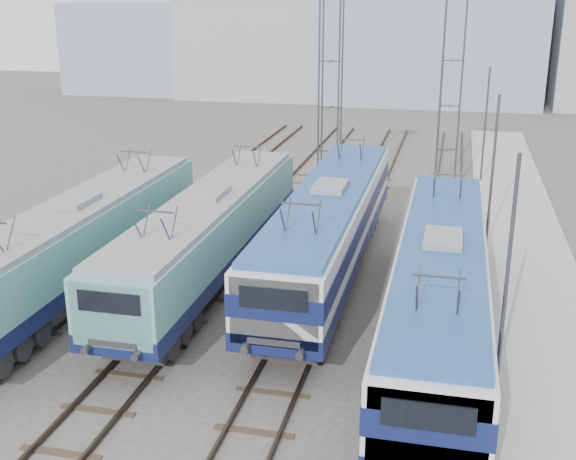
{
  "coord_description": "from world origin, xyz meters",
  "views": [
    {
      "loc": [
        6.86,
        -17.8,
        11.05
      ],
      "look_at": [
        1.09,
        7.0,
        2.67
      ],
      "focal_mm": 45.0,
      "sensor_mm": 36.0,
      "label": 1
    }
  ],
  "objects_px": {
    "catenary_tower_east": "(452,76)",
    "mast_front": "(507,275)",
    "locomotive_far_right": "(440,283)",
    "mast_rear": "(485,128)",
    "locomotive_far_left": "(77,240)",
    "locomotive_center_left": "(209,231)",
    "locomotive_center_right": "(329,224)",
    "catenary_tower_west": "(331,77)",
    "mast_mid": "(492,175)"
  },
  "relations": [
    {
      "from": "locomotive_center_left",
      "to": "locomotive_center_right",
      "type": "relative_size",
      "value": 0.95
    },
    {
      "from": "locomotive_center_right",
      "to": "locomotive_far_right",
      "type": "distance_m",
      "value": 6.84
    },
    {
      "from": "catenary_tower_west",
      "to": "mast_front",
      "type": "height_order",
      "value": "catenary_tower_west"
    },
    {
      "from": "mast_rear",
      "to": "locomotive_center_left",
      "type": "bearing_deg",
      "value": -120.59
    },
    {
      "from": "mast_front",
      "to": "mast_rear",
      "type": "distance_m",
      "value": 24.0
    },
    {
      "from": "locomotive_center_left",
      "to": "locomotive_far_right",
      "type": "xyz_separation_m",
      "value": [
        9.0,
        -3.66,
        0.09
      ]
    },
    {
      "from": "mast_front",
      "to": "mast_mid",
      "type": "height_order",
      "value": "same"
    },
    {
      "from": "locomotive_far_left",
      "to": "locomotive_center_left",
      "type": "bearing_deg",
      "value": 26.09
    },
    {
      "from": "catenary_tower_east",
      "to": "mast_mid",
      "type": "height_order",
      "value": "catenary_tower_east"
    },
    {
      "from": "locomotive_center_right",
      "to": "mast_mid",
      "type": "height_order",
      "value": "mast_mid"
    },
    {
      "from": "locomotive_far_right",
      "to": "mast_rear",
      "type": "distance_m",
      "value": 22.13
    },
    {
      "from": "mast_mid",
      "to": "mast_rear",
      "type": "bearing_deg",
      "value": 90.0
    },
    {
      "from": "locomotive_center_right",
      "to": "locomotive_center_left",
      "type": "bearing_deg",
      "value": -161.74
    },
    {
      "from": "catenary_tower_west",
      "to": "mast_front",
      "type": "distance_m",
      "value": 22.0
    },
    {
      "from": "mast_front",
      "to": "mast_mid",
      "type": "xyz_separation_m",
      "value": [
        0.0,
        12.0,
        0.0
      ]
    },
    {
      "from": "mast_front",
      "to": "locomotive_far_right",
      "type": "bearing_deg",
      "value": 132.98
    },
    {
      "from": "mast_mid",
      "to": "locomotive_center_right",
      "type": "bearing_deg",
      "value": -142.52
    },
    {
      "from": "catenary_tower_west",
      "to": "mast_mid",
      "type": "bearing_deg",
      "value": -42.93
    },
    {
      "from": "locomotive_center_left",
      "to": "mast_rear",
      "type": "distance_m",
      "value": 21.36
    },
    {
      "from": "locomotive_far_left",
      "to": "mast_rear",
      "type": "xyz_separation_m",
      "value": [
        15.35,
        20.56,
        1.32
      ]
    },
    {
      "from": "locomotive_center_left",
      "to": "catenary_tower_west",
      "type": "distance_m",
      "value": 15.2
    },
    {
      "from": "locomotive_far_right",
      "to": "mast_rear",
      "type": "relative_size",
      "value": 2.53
    },
    {
      "from": "locomotive_center_left",
      "to": "locomotive_far_right",
      "type": "height_order",
      "value": "locomotive_far_right"
    },
    {
      "from": "locomotive_center_right",
      "to": "mast_rear",
      "type": "distance_m",
      "value": 18.06
    },
    {
      "from": "locomotive_far_left",
      "to": "locomotive_far_right",
      "type": "bearing_deg",
      "value": -6.16
    },
    {
      "from": "locomotive_far_right",
      "to": "mast_mid",
      "type": "bearing_deg",
      "value": 79.53
    },
    {
      "from": "locomotive_far_left",
      "to": "locomotive_far_right",
      "type": "distance_m",
      "value": 13.58
    },
    {
      "from": "locomotive_far_left",
      "to": "locomotive_far_right",
      "type": "height_order",
      "value": "locomotive_far_right"
    },
    {
      "from": "locomotive_center_right",
      "to": "mast_rear",
      "type": "bearing_deg",
      "value": 69.37
    },
    {
      "from": "locomotive_center_right",
      "to": "mast_mid",
      "type": "relative_size",
      "value": 2.61
    },
    {
      "from": "locomotive_far_right",
      "to": "mast_front",
      "type": "relative_size",
      "value": 2.53
    },
    {
      "from": "locomotive_far_left",
      "to": "catenary_tower_east",
      "type": "relative_size",
      "value": 1.45
    },
    {
      "from": "locomotive_center_right",
      "to": "catenary_tower_east",
      "type": "height_order",
      "value": "catenary_tower_east"
    },
    {
      "from": "mast_rear",
      "to": "locomotive_far_right",
      "type": "bearing_deg",
      "value": -94.8
    },
    {
      "from": "locomotive_far_left",
      "to": "mast_mid",
      "type": "relative_size",
      "value": 2.49
    },
    {
      "from": "mast_front",
      "to": "locomotive_center_left",
      "type": "bearing_deg",
      "value": 152.51
    },
    {
      "from": "catenary_tower_east",
      "to": "mast_front",
      "type": "xyz_separation_m",
      "value": [
        2.1,
        -22.0,
        -3.14
      ]
    },
    {
      "from": "catenary_tower_east",
      "to": "mast_mid",
      "type": "bearing_deg",
      "value": -78.14
    },
    {
      "from": "mast_rear",
      "to": "catenary_tower_west",
      "type": "bearing_deg",
      "value": -155.06
    },
    {
      "from": "locomotive_center_left",
      "to": "mast_mid",
      "type": "xyz_separation_m",
      "value": [
        10.85,
        6.35,
        1.32
      ]
    },
    {
      "from": "locomotive_center_left",
      "to": "catenary_tower_east",
      "type": "distance_m",
      "value": 19.08
    },
    {
      "from": "catenary_tower_west",
      "to": "mast_rear",
      "type": "height_order",
      "value": "catenary_tower_west"
    },
    {
      "from": "mast_rear",
      "to": "mast_front",
      "type": "bearing_deg",
      "value": -90.0
    },
    {
      "from": "catenary_tower_east",
      "to": "mast_rear",
      "type": "bearing_deg",
      "value": 43.6
    },
    {
      "from": "mast_mid",
      "to": "catenary_tower_west",
      "type": "bearing_deg",
      "value": 137.07
    },
    {
      "from": "locomotive_center_right",
      "to": "locomotive_far_right",
      "type": "bearing_deg",
      "value": -48.83
    },
    {
      "from": "locomotive_center_left",
      "to": "mast_front",
      "type": "distance_m",
      "value": 12.3
    },
    {
      "from": "locomotive_far_left",
      "to": "locomotive_center_left",
      "type": "relative_size",
      "value": 1.0
    },
    {
      "from": "locomotive_center_left",
      "to": "mast_mid",
      "type": "distance_m",
      "value": 12.64
    },
    {
      "from": "locomotive_center_right",
      "to": "locomotive_far_right",
      "type": "xyz_separation_m",
      "value": [
        4.5,
        -5.15,
        -0.06
      ]
    }
  ]
}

